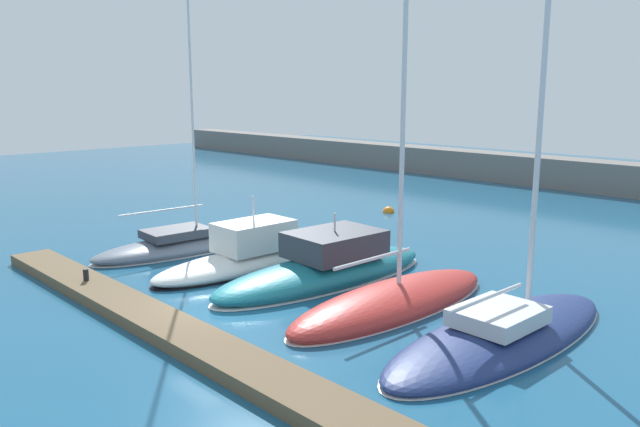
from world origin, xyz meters
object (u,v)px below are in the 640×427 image
at_px(dock_bollard, 86,275).
at_px(motorboat_white_second, 244,256).
at_px(sailboat_navy_fifth, 503,331).
at_px(sailboat_slate_nearest, 189,243).
at_px(mooring_buoy_orange, 389,212).
at_px(sailboat_red_fourth, 393,299).
at_px(motorboat_teal_third, 327,268).

bearing_deg(dock_bollard, motorboat_white_second, 75.09).
height_order(motorboat_white_second, sailboat_navy_fifth, sailboat_navy_fifth).
height_order(sailboat_slate_nearest, mooring_buoy_orange, sailboat_slate_nearest).
distance_m(sailboat_slate_nearest, mooring_buoy_orange, 13.83).
distance_m(sailboat_slate_nearest, sailboat_red_fourth, 11.88).
distance_m(sailboat_red_fourth, sailboat_navy_fifth, 4.14).
distance_m(sailboat_slate_nearest, sailboat_navy_fifth, 16.01).
relative_size(motorboat_teal_third, mooring_buoy_orange, 14.57).
relative_size(motorboat_white_second, sailboat_navy_fifth, 0.41).
bearing_deg(motorboat_teal_third, sailboat_red_fourth, -95.61).
bearing_deg(motorboat_teal_third, sailboat_navy_fifth, -90.31).
bearing_deg(motorboat_teal_third, dock_bollard, 148.01).
xyz_separation_m(motorboat_teal_third, sailboat_navy_fifth, (8.03, -0.48, -0.19)).
xyz_separation_m(sailboat_slate_nearest, motorboat_teal_third, (7.96, 1.32, 0.18)).
bearing_deg(sailboat_red_fourth, dock_bollard, 127.32).
height_order(sailboat_navy_fifth, dock_bollard, sailboat_navy_fifth).
relative_size(mooring_buoy_orange, dock_bollard, 1.65).
distance_m(motorboat_teal_third, mooring_buoy_orange, 14.50).
xyz_separation_m(motorboat_white_second, sailboat_navy_fifth, (11.65, 0.89, -0.21)).
height_order(motorboat_teal_third, mooring_buoy_orange, motorboat_teal_third).
height_order(motorboat_white_second, sailboat_red_fourth, sailboat_red_fourth).
relative_size(sailboat_slate_nearest, sailboat_navy_fifth, 0.97).
height_order(motorboat_white_second, mooring_buoy_orange, motorboat_white_second).
distance_m(sailboat_slate_nearest, motorboat_white_second, 4.35).
xyz_separation_m(motorboat_white_second, sailboat_red_fourth, (7.51, 0.77, -0.22)).
relative_size(motorboat_white_second, motorboat_teal_third, 0.78).
relative_size(motorboat_white_second, sailboat_red_fourth, 0.44).
relative_size(sailboat_slate_nearest, mooring_buoy_orange, 26.67).
bearing_deg(sailboat_slate_nearest, sailboat_navy_fifth, -83.64).
bearing_deg(mooring_buoy_orange, dock_bollard, -84.01).
xyz_separation_m(motorboat_teal_third, dock_bollard, (-5.24, -7.46, 0.13)).
bearing_deg(motorboat_white_second, mooring_buoy_orange, 15.68).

